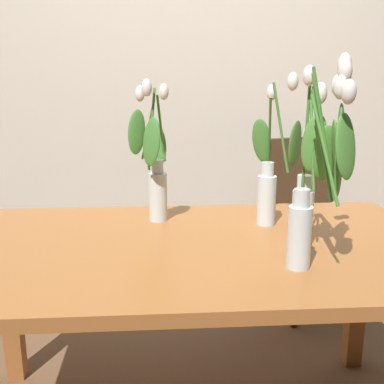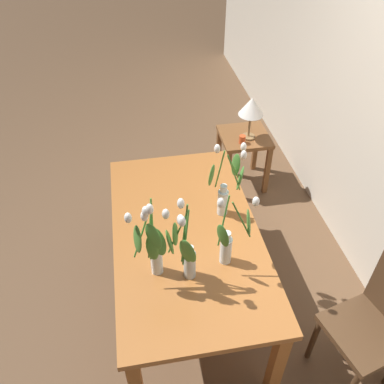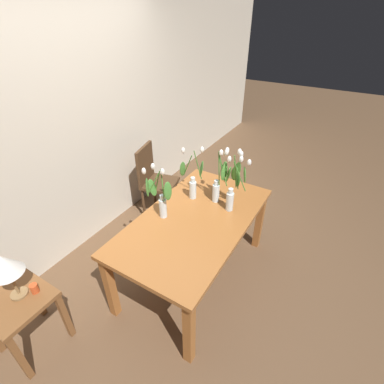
{
  "view_description": "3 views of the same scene",
  "coord_description": "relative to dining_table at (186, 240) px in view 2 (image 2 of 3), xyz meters",
  "views": [
    {
      "loc": [
        -0.11,
        -1.43,
        1.28
      ],
      "look_at": [
        -0.01,
        -0.04,
        0.92
      ],
      "focal_mm": 43.91,
      "sensor_mm": 36.0,
      "label": 1
    },
    {
      "loc": [
        1.69,
        -0.26,
        2.54
      ],
      "look_at": [
        -0.08,
        0.05,
        0.98
      ],
      "focal_mm": 37.21,
      "sensor_mm": 36.0,
      "label": 2
    },
    {
      "loc": [
        -1.71,
        -1.0,
        2.33
      ],
      "look_at": [
        0.05,
        0.06,
        0.97
      ],
      "focal_mm": 26.46,
      "sensor_mm": 36.0,
      "label": 3
    }
  ],
  "objects": [
    {
      "name": "pillar_candle",
      "position": [
        -1.15,
        0.69,
        -0.06
      ],
      "size": [
        0.06,
        0.06,
        0.07
      ],
      "primitive_type": "cylinder",
      "color": "#CC4C23",
      "rests_on": "side_table"
    },
    {
      "name": "side_table",
      "position": [
        -1.28,
        0.75,
        -0.22
      ],
      "size": [
        0.44,
        0.44,
        0.55
      ],
      "color": "brown",
      "rests_on": "ground"
    },
    {
      "name": "tulip_vase_0",
      "position": [
        0.32,
        -0.22,
        0.33
      ],
      "size": [
        0.16,
        0.2,
        0.59
      ],
      "color": "silver",
      "rests_on": "dining_table"
    },
    {
      "name": "tulip_vase_3",
      "position": [
        0.29,
        0.19,
        0.27
      ],
      "size": [
        0.16,
        0.23,
        0.54
      ],
      "color": "silver",
      "rests_on": "dining_table"
    },
    {
      "name": "dining_table",
      "position": [
        0.0,
        0.0,
        0.0
      ],
      "size": [
        1.6,
        0.9,
        0.74
      ],
      "color": "#A3602D",
      "rests_on": "ground"
    },
    {
      "name": "tulip_vase_2",
      "position": [
        0.36,
        -0.06,
        0.32
      ],
      "size": [
        0.17,
        0.17,
        0.56
      ],
      "color": "silver",
      "rests_on": "dining_table"
    },
    {
      "name": "ground_plane",
      "position": [
        0.0,
        0.0,
        -0.65
      ],
      "size": [
        18.0,
        18.0,
        0.0
      ],
      "primitive_type": "plane",
      "color": "brown"
    },
    {
      "name": "table_lamp",
      "position": [
        -1.23,
        0.77,
        0.21
      ],
      "size": [
        0.22,
        0.22,
        0.4
      ],
      "color": "olive",
      "rests_on": "side_table"
    },
    {
      "name": "dining_chair",
      "position": [
        0.67,
        0.99,
        -0.12
      ],
      "size": [
        0.48,
        0.48,
        0.93
      ],
      "color": "#4C331E",
      "rests_on": "ground"
    },
    {
      "name": "tulip_vase_1",
      "position": [
        -0.13,
        0.28,
        0.29
      ],
      "size": [
        0.16,
        0.25,
        0.52
      ],
      "color": "silver",
      "rests_on": "dining_table"
    }
  ]
}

